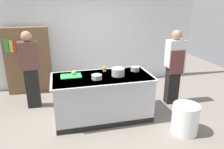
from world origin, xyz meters
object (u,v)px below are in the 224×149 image
object	(u,v)px
person_guest	(30,68)
mixing_bowl	(97,77)
stock_pot	(118,72)
onion	(74,73)
sauce_pan	(135,69)
juice_cup	(105,69)
bookshelf	(28,60)
trash_bin	(185,119)
person_chef	(174,66)

from	to	relation	value
person_guest	mixing_bowl	bearing A→B (deg)	56.08
mixing_bowl	stock_pot	bearing A→B (deg)	12.21
onion	sauce_pan	world-z (taller)	onion
juice_cup	bookshelf	world-z (taller)	bookshelf
mixing_bowl	juice_cup	world-z (taller)	juice_cup
stock_pot	person_guest	world-z (taller)	person_guest
stock_pot	bookshelf	distance (m)	2.63
onion	bookshelf	world-z (taller)	bookshelf
mixing_bowl	juice_cup	distance (m)	0.49
juice_cup	bookshelf	bearing A→B (deg)	138.25
sauce_pan	person_guest	distance (m)	2.27
sauce_pan	bookshelf	world-z (taller)	bookshelf
bookshelf	onion	bearing A→B (deg)	-57.63
sauce_pan	person_guest	xyz separation A→B (m)	(-2.17, 0.69, -0.03)
onion	juice_cup	xyz separation A→B (m)	(0.65, 0.13, -0.02)
stock_pot	sauce_pan	bearing A→B (deg)	25.48
sauce_pan	stock_pot	bearing A→B (deg)	-154.52
stock_pot	mixing_bowl	world-z (taller)	stock_pot
onion	sauce_pan	size ratio (longest dim) A/B	0.36
stock_pot	mixing_bowl	size ratio (longest dim) A/B	1.66
trash_bin	mixing_bowl	bearing A→B (deg)	152.13
mixing_bowl	person_chef	size ratio (longest dim) A/B	0.11
sauce_pan	person_chef	world-z (taller)	person_chef
person_guest	bookshelf	xyz separation A→B (m)	(-0.15, 0.94, -0.06)
sauce_pan	person_guest	world-z (taller)	person_guest
trash_bin	onion	bearing A→B (deg)	150.17
bookshelf	person_guest	bearing A→B (deg)	-80.89
mixing_bowl	bookshelf	distance (m)	2.41
onion	person_chef	bearing A→B (deg)	2.64
person_chef	bookshelf	distance (m)	3.63
person_chef	stock_pot	bearing A→B (deg)	92.20
mixing_bowl	person_guest	world-z (taller)	person_guest
mixing_bowl	juice_cup	bearing A→B (deg)	60.12
onion	mixing_bowl	bearing A→B (deg)	-36.32
stock_pot	person_chef	bearing A→B (deg)	12.27
person_guest	juice_cup	bearing A→B (deg)	73.41
sauce_pan	mixing_bowl	xyz separation A→B (m)	(-0.88, -0.30, -0.00)
stock_pot	sauce_pan	xyz separation A→B (m)	(0.43, 0.20, -0.03)
sauce_pan	trash_bin	size ratio (longest dim) A/B	0.46
sauce_pan	bookshelf	xyz separation A→B (m)	(-2.32, 1.63, -0.09)
juice_cup	person_guest	distance (m)	1.64
person_chef	bookshelf	size ratio (longest dim) A/B	1.01
stock_pot	mixing_bowl	xyz separation A→B (m)	(-0.45, -0.10, -0.03)
trash_bin	person_chef	xyz separation A→B (m)	(0.38, 1.18, 0.64)
onion	person_chef	xyz separation A→B (m)	(2.26, 0.10, -0.05)
sauce_pan	person_chef	xyz separation A→B (m)	(0.97, 0.10, -0.03)
stock_pot	onion	bearing A→B (deg)	166.71
sauce_pan	bookshelf	size ratio (longest dim) A/B	0.15
juice_cup	mixing_bowl	bearing A→B (deg)	-119.88
juice_cup	person_chef	bearing A→B (deg)	-0.86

